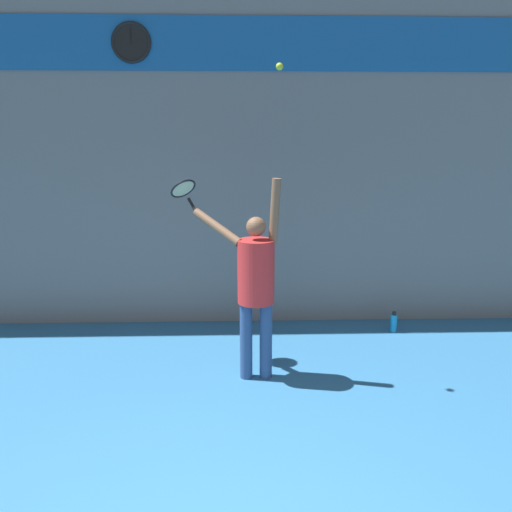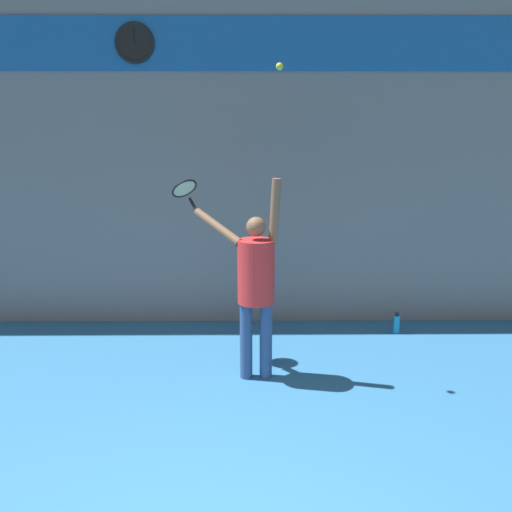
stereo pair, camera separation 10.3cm
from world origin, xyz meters
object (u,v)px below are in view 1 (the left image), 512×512
Objects in this scene: scoreboard_clock at (131,42)px; water_bottle at (394,323)px; tennis_racket at (184,190)px; tennis_ball at (280,67)px; tennis_player at (255,280)px.

scoreboard_clock is 1.78× the size of water_bottle.
water_bottle is (2.60, 0.70, -1.81)m from tennis_racket.
tennis_racket is (0.71, -1.12, -1.67)m from scoreboard_clock.
water_bottle is at bearing 37.70° from tennis_ball.
scoreboard_clock reaches higher than tennis_player.
scoreboard_clock is at bearing 122.08° from tennis_racket.
tennis_ball is at bearing -29.68° from tennis_racket.
scoreboard_clock reaches higher than tennis_ball.
tennis_ball is (0.97, -0.55, 1.18)m from tennis_racket.
tennis_racket is at bearing -57.92° from scoreboard_clock.
tennis_ball is 3.62m from water_bottle.
scoreboard_clock reaches higher than water_bottle.
tennis_ball is at bearing -142.30° from water_bottle.
tennis_player is at bearing -48.50° from scoreboard_clock.
tennis_ball is (1.68, -1.68, -0.50)m from scoreboard_clock.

